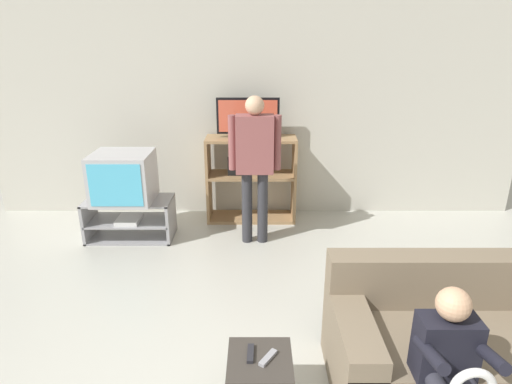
{
  "coord_description": "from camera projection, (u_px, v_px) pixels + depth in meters",
  "views": [
    {
      "loc": [
        0.01,
        -1.09,
        2.08
      ],
      "look_at": [
        0.01,
        2.18,
        0.9
      ],
      "focal_mm": 30.0,
      "sensor_mm": 36.0,
      "label": 1
    }
  ],
  "objects": [
    {
      "name": "person_standing_adult",
      "position": [
        255.0,
        157.0,
        4.34
      ],
      "size": [
        0.53,
        0.2,
        1.56
      ],
      "color": "#2D2D33",
      "rests_on": "ground_plane"
    },
    {
      "name": "television_flat",
      "position": [
        248.0,
        119.0,
        4.85
      ],
      "size": [
        0.71,
        0.2,
        0.45
      ],
      "color": "black",
      "rests_on": "media_shelf"
    },
    {
      "name": "remote_control_white",
      "position": [
        268.0,
        358.0,
        2.39
      ],
      "size": [
        0.11,
        0.14,
        0.02
      ],
      "primitive_type": "cube",
      "rotation": [
        0.0,
        0.0,
        -0.59
      ],
      "color": "gray",
      "rests_on": "snack_table"
    },
    {
      "name": "tv_stand",
      "position": [
        130.0,
        219.0,
        4.67
      ],
      "size": [
        0.93,
        0.45,
        0.44
      ],
      "color": "#939399",
      "rests_on": "ground_plane"
    },
    {
      "name": "media_shelf",
      "position": [
        251.0,
        178.0,
        5.07
      ],
      "size": [
        1.05,
        0.39,
        1.01
      ],
      "color": "#9E7A51",
      "rests_on": "ground_plane"
    },
    {
      "name": "remote_control_black",
      "position": [
        250.0,
        353.0,
        2.42
      ],
      "size": [
        0.04,
        0.14,
        0.02
      ],
      "primitive_type": "cube",
      "rotation": [
        0.0,
        0.0,
        -0.03
      ],
      "color": "#232328",
      "rests_on": "snack_table"
    },
    {
      "name": "couch",
      "position": [
        481.0,
        347.0,
        2.64
      ],
      "size": [
        1.85,
        0.81,
        0.78
      ],
      "color": "#756651",
      "rests_on": "ground_plane"
    },
    {
      "name": "snack_table",
      "position": [
        260.0,
        367.0,
        2.42
      ],
      "size": [
        0.37,
        0.37,
        0.38
      ],
      "color": "#38332D",
      "rests_on": "ground_plane"
    },
    {
      "name": "person_seated_child",
      "position": [
        452.0,
        365.0,
        2.1
      ],
      "size": [
        0.33,
        0.43,
        0.94
      ],
      "color": "#2D2D38",
      "rests_on": "ground_plane"
    },
    {
      "name": "television_main",
      "position": [
        123.0,
        177.0,
        4.49
      ],
      "size": [
        0.61,
        0.56,
        0.52
      ],
      "color": "#B2B2B7",
      "rests_on": "tv_stand"
    },
    {
      "name": "wall_back",
      "position": [
        255.0,
        108.0,
        5.05
      ],
      "size": [
        6.4,
        0.06,
        2.6
      ],
      "color": "beige",
      "rests_on": "ground_plane"
    }
  ]
}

